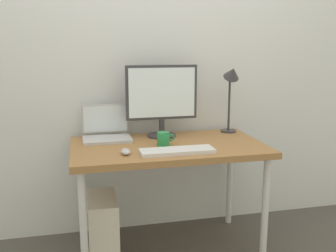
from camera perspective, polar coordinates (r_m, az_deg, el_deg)
ground_plane at (r=2.77m, az=0.00°, el=-17.61°), size 6.00×6.00×0.00m
back_wall at (r=2.81m, az=-1.94°, el=10.59°), size 4.40×0.04×2.60m
desk at (r=2.51m, az=0.00°, el=-4.24°), size 1.23×0.70×0.74m
monitor at (r=2.65m, az=-0.94°, el=4.29°), size 0.49×0.20×0.49m
laptop at (r=2.65m, az=-9.05°, el=-0.68°), size 0.32×0.26×0.23m
desk_lamp at (r=2.79m, az=9.32°, el=6.17°), size 0.11×0.16×0.50m
keyboard at (r=2.29m, az=1.35°, el=-3.70°), size 0.44×0.14×0.02m
mouse at (r=2.27m, az=-6.25°, el=-3.77°), size 0.06×0.09×0.03m
coffee_mug at (r=2.45m, az=-0.66°, el=-1.88°), size 0.11×0.08×0.09m
computer_tower at (r=2.60m, az=-9.56°, el=-14.61°), size 0.18×0.36×0.42m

